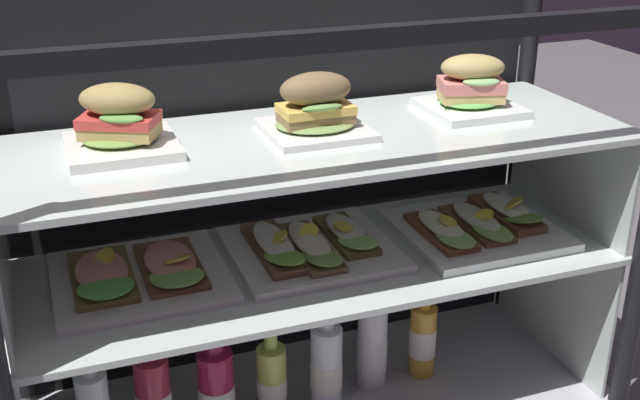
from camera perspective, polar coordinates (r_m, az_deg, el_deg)
name	(u,v)px	position (r m, az deg, el deg)	size (l,w,h in m)	color
case_frame	(301,189)	(1.59, -1.39, 0.76)	(1.20, 0.47, 0.86)	black
riser_lower_tier	(320,336)	(1.62, 0.00, -9.70)	(1.12, 0.40, 0.32)	silver
shelf_lower_glass	(320,262)	(1.54, 0.00, -4.47)	(1.14, 0.42, 0.01)	silver
riser_upper_tier	(320,203)	(1.48, 0.00, -0.22)	(1.12, 0.40, 0.24)	silver
shelf_upper_glass	(320,140)	(1.44, 0.00, 4.31)	(1.14, 0.42, 0.01)	silver
plated_roll_sandwich_far_left	(120,126)	(1.39, -14.15, 5.19)	(0.19, 0.19, 0.12)	white
plated_roll_sandwich_far_right	(318,110)	(1.45, -0.17, 6.49)	(0.18, 0.18, 0.11)	white
plated_roll_sandwich_mid_left	(471,90)	(1.60, 10.77, 7.78)	(0.18, 0.18, 0.11)	white
open_sandwich_tray_far_left	(139,274)	(1.48, -12.83, -5.20)	(0.31, 0.29, 0.06)	white
open_sandwich_tray_mid_right	(310,246)	(1.54, -0.69, -3.34)	(0.31, 0.29, 0.06)	white
open_sandwich_tray_left_of_center	(478,226)	(1.66, 11.22, -1.83)	(0.31, 0.29, 0.07)	white
juice_bottle_front_right_end	(154,400)	(1.59, -11.81, -13.84)	(0.07, 0.07, 0.23)	maroon
juice_bottle_near_post	(216,386)	(1.62, -7.45, -13.10)	(0.07, 0.07, 0.22)	maroon
juice_bottle_front_middle	(272,379)	(1.65, -3.47, -12.65)	(0.06, 0.06, 0.20)	#BBCD53
juice_bottle_back_left	(326,365)	(1.66, 0.46, -11.75)	(0.07, 0.07, 0.23)	white
juice_bottle_front_fourth	(372,344)	(1.72, 3.74, -10.27)	(0.06, 0.06, 0.25)	white
juice_bottle_front_left_end	(422,338)	(1.76, 7.35, -9.78)	(0.06, 0.06, 0.21)	gold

